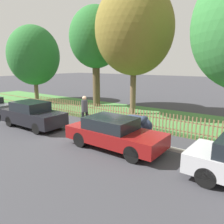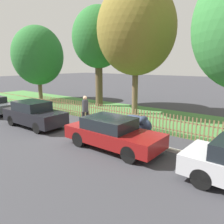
{
  "view_description": "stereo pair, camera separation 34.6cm",
  "coord_description": "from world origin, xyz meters",
  "views": [
    {
      "loc": [
        7.29,
        -8.47,
        3.6
      ],
      "look_at": [
        0.59,
        0.71,
        1.1
      ],
      "focal_mm": 35.0,
      "sensor_mm": 36.0,
      "label": 1
    },
    {
      "loc": [
        7.56,
        -8.26,
        3.6
      ],
      "look_at": [
        0.59,
        0.71,
        1.1
      ],
      "focal_mm": 35.0,
      "sensor_mm": 36.0,
      "label": 2
    }
  ],
  "objects": [
    {
      "name": "covered_motorcycle",
      "position": [
        2.05,
        0.74,
        0.68
      ],
      "size": [
        1.95,
        0.9,
        1.13
      ],
      "rotation": [
        0.0,
        0.0,
        0.09
      ],
      "color": "black",
      "rests_on": "ground"
    },
    {
      "name": "pedestrian_near_fence",
      "position": [
        -1.33,
        0.65,
        1.02
      ],
      "size": [
        0.48,
        0.48,
        1.81
      ],
      "rotation": [
        0.0,
        0.0,
        4.31
      ],
      "color": "black",
      "rests_on": "ground"
    },
    {
      "name": "tree_mid_park",
      "position": [
        -0.8,
        5.21,
        5.91
      ],
      "size": [
        5.42,
        5.42,
        9.04
      ],
      "color": "brown",
      "rests_on": "ground"
    },
    {
      "name": "ground_plane",
      "position": [
        0.0,
        0.0,
        0.0
      ],
      "size": [
        120.0,
        120.0,
        0.0
      ],
      "primitive_type": "plane",
      "color": "#38383D"
    },
    {
      "name": "tree_behind_motorcycle",
      "position": [
        -4.9,
        5.97,
        5.69
      ],
      "size": [
        4.35,
        4.35,
        8.25
      ],
      "color": "brown",
      "rests_on": "ground"
    },
    {
      "name": "park_fence",
      "position": [
        0.0,
        2.05,
        0.56
      ],
      "size": [
        41.81,
        0.05,
        1.13
      ],
      "color": "olive",
      "rests_on": "ground"
    },
    {
      "name": "grass_strip",
      "position": [
        0.0,
        5.07,
        0.01
      ],
      "size": [
        41.81,
        6.05,
        0.01
      ],
      "primitive_type": "cube",
      "color": "#477F3D",
      "rests_on": "ground"
    },
    {
      "name": "parked_car_navy_estate",
      "position": [
        2.04,
        -1.14,
        0.7
      ],
      "size": [
        4.37,
        1.79,
        1.36
      ],
      "rotation": [
        0.0,
        0.0,
        -0.01
      ],
      "color": "maroon",
      "rests_on": "ground"
    },
    {
      "name": "kerb_stone",
      "position": [
        0.0,
        0.1,
        0.06
      ],
      "size": [
        41.81,
        0.2,
        0.12
      ],
      "primitive_type": "cube",
      "color": "#B2ADA3",
      "rests_on": "ground"
    },
    {
      "name": "parked_car_black_saloon",
      "position": [
        -3.67,
        -1.25,
        0.75
      ],
      "size": [
        4.13,
        1.72,
        1.48
      ],
      "rotation": [
        0.0,
        0.0,
        0.02
      ],
      "color": "black",
      "rests_on": "ground"
    },
    {
      "name": "tree_nearest_kerb",
      "position": [
        -11.75,
        4.73,
        4.41
      ],
      "size": [
        4.95,
        4.95,
        7.26
      ],
      "color": "brown",
      "rests_on": "ground"
    }
  ]
}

